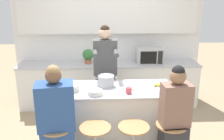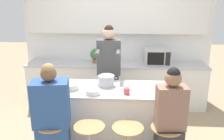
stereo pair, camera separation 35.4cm
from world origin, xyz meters
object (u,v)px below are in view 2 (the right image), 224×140
Objects in this scene: coffee_cup_near at (127,91)px; banana_bunch at (158,87)px; fruit_bowl at (70,86)px; person_wrapped_blanket at (52,123)px; person_cooking at (109,77)px; kitchen_island at (112,117)px; cooking_pot at (106,81)px; person_seated_near at (169,129)px; microwave at (157,57)px; potted_plant at (96,55)px.

banana_bunch is at bearing 29.22° from coffee_cup_near.
person_wrapped_blanket is at bearing -101.44° from fruit_bowl.
person_cooking is 15.21× the size of coffee_cup_near.
kitchen_island is 0.55m from cooking_pot.
person_seated_near is at bearing -8.29° from person_wrapped_blanket.
cooking_pot is 2.85× the size of coffee_cup_near.
microwave is at bearing 47.47° from fruit_bowl.
potted_plant is (-0.62, 1.67, 0.08)m from coffee_cup_near.
cooking_pot is (-0.09, 0.10, 0.54)m from kitchen_island.
banana_bunch is at bearing -3.53° from cooking_pot.
kitchen_island is 3.52× the size of microwave.
banana_bunch is at bearing 18.10° from person_wrapped_blanket.
microwave is (0.58, 1.64, 0.07)m from coffee_cup_near.
person_seated_near is 6.06× the size of fruit_bowl.
kitchen_island is 1.20× the size of person_wrapped_blanket.
kitchen_island is at bearing 135.36° from person_seated_near.
coffee_cup_near reaches higher than fruit_bowl.
kitchen_island is 1.74m from microwave.
fruit_bowl is 1.25m from banana_bunch.
person_seated_near is 5.00× the size of potted_plant.
person_cooking is at bearing 56.32° from person_wrapped_blanket.
person_wrapped_blanket reaches higher than coffee_cup_near.
fruit_bowl is at bearing -132.53° from microwave.
person_wrapped_blanket is 0.63m from fruit_bowl.
potted_plant is at bearing 103.34° from cooking_pot.
person_wrapped_blanket is 1.53m from banana_bunch.
cooking_pot is 1.60m from microwave.
kitchen_island is at bearing -49.83° from cooking_pot.
microwave is (0.13, 1.38, 0.10)m from banana_bunch.
potted_plant is at bearing 83.73° from fruit_bowl.
person_seated_near is (1.43, 0.00, -0.02)m from person_wrapped_blanket.
coffee_cup_near is (0.91, 0.42, 0.28)m from person_wrapped_blanket.
kitchen_island is at bearing 137.37° from coffee_cup_near.
cooking_pot is 1.38× the size of fruit_bowl.
microwave is at bearing 83.75° from person_seated_near.
fruit_bowl is 2.07× the size of coffee_cup_near.
kitchen_island is 12.37× the size of banana_bunch.
potted_plant is at bearing 105.56° from kitchen_island.
person_seated_near reaches higher than coffee_cup_near.
person_seated_near is 0.73m from coffee_cup_near.
person_seated_near is 4.40× the size of cooking_pot.
person_wrapped_blanket is 1.43m from person_seated_near.
banana_bunch is (1.24, 0.12, -0.02)m from fruit_bowl.
person_cooking reaches higher than potted_plant.
banana_bunch is at bearing -95.53° from microwave.
coffee_cup_near is at bearing -71.54° from person_cooking.
potted_plant is (-0.41, 1.48, 0.58)m from kitchen_island.
fruit_bowl is 0.47× the size of microwave.
kitchen_island is at bearing -74.44° from potted_plant.
cooking_pot reaches higher than coffee_cup_near.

